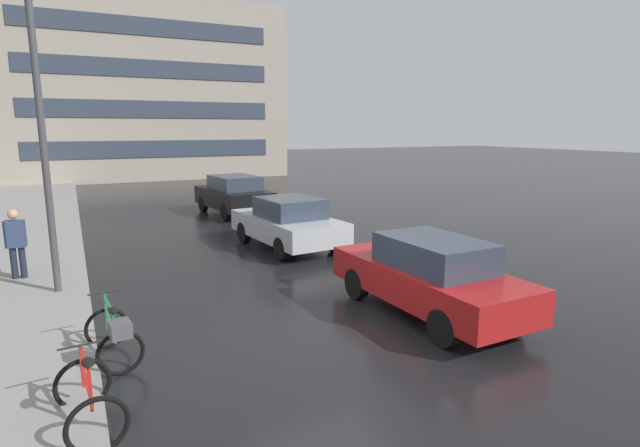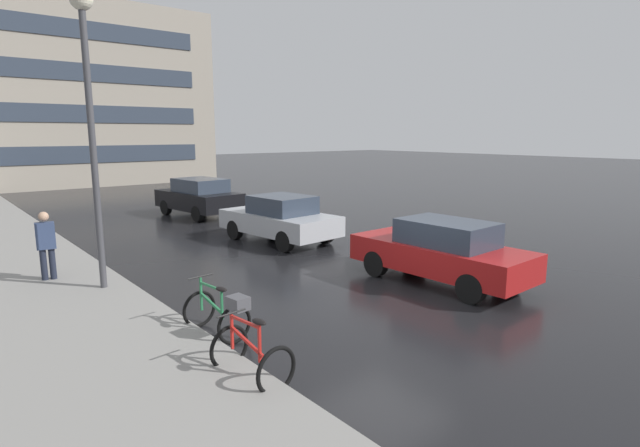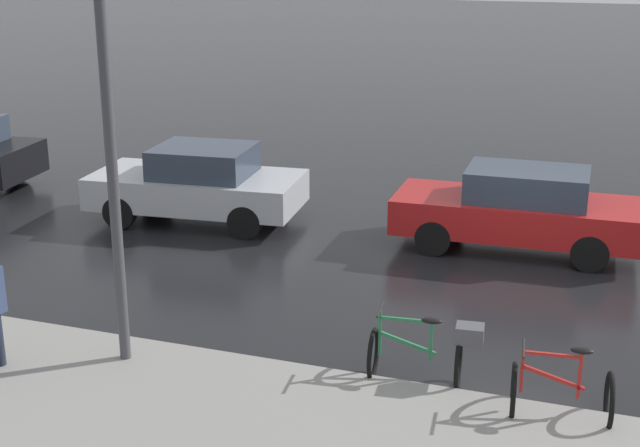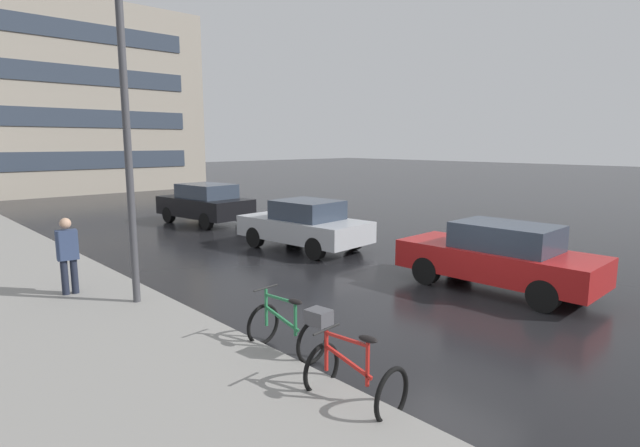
# 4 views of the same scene
# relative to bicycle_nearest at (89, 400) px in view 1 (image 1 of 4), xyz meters

# --- Properties ---
(ground_plane) EXTENTS (140.00, 140.00, 0.00)m
(ground_plane) POSITION_rel_bicycle_nearest_xyz_m (3.77, 1.08, -0.39)
(ground_plane) COLOR black
(bicycle_nearest) EXTENTS (0.81, 1.20, 0.98)m
(bicycle_nearest) POSITION_rel_bicycle_nearest_xyz_m (0.00, 0.00, 0.00)
(bicycle_nearest) COLOR black
(bicycle_nearest) RESTS_ON ground
(bicycle_second) EXTENTS (0.80, 1.44, 0.98)m
(bicycle_second) POSITION_rel_bicycle_nearest_xyz_m (0.41, 1.64, 0.09)
(bicycle_second) COLOR black
(bicycle_second) RESTS_ON ground
(car_red) EXTENTS (1.81, 4.35, 1.51)m
(car_red) POSITION_rel_bicycle_nearest_xyz_m (5.98, 1.27, 0.38)
(car_red) COLOR #AD1919
(car_red) RESTS_ON ground
(car_silver) EXTENTS (2.28, 4.27, 1.51)m
(car_silver) POSITION_rel_bicycle_nearest_xyz_m (5.68, 7.46, 0.37)
(car_silver) COLOR #B2B5BA
(car_silver) RESTS_ON ground
(car_black) EXTENTS (2.35, 4.26, 1.60)m
(car_black) POSITION_rel_bicycle_nearest_xyz_m (5.96, 13.89, 0.43)
(car_black) COLOR black
(car_black) RESTS_ON ground
(pedestrian) EXTENTS (0.43, 0.30, 1.73)m
(pedestrian) POSITION_rel_bicycle_nearest_xyz_m (-1.22, 6.91, 0.59)
(pedestrian) COLOR #1E2333
(pedestrian) RESTS_ON ground
(streetlamp) EXTENTS (0.46, 0.46, 6.36)m
(streetlamp) POSITION_rel_bicycle_nearest_xyz_m (-0.42, 5.49, 4.02)
(streetlamp) COLOR #424247
(streetlamp) RESTS_ON ground
(building_facade_main) EXTENTS (18.91, 9.47, 11.98)m
(building_facade_main) POSITION_rel_bicycle_nearest_xyz_m (5.12, 33.41, 5.60)
(building_facade_main) COLOR #9E9384
(building_facade_main) RESTS_ON ground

